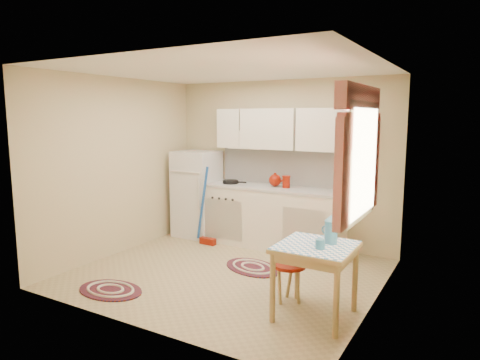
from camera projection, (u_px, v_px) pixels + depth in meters
name	position (u px, v px, depth m)	size (l,w,h in m)	color
room_shell	(247.00, 146.00, 5.27)	(3.64, 3.60, 2.52)	tan
fridge	(197.00, 194.00, 7.01)	(0.65, 0.60, 1.40)	silver
broom	(207.00, 206.00, 6.51)	(0.28, 0.12, 1.20)	#1B51AA
base_cabinets	(269.00, 218.00, 6.46)	(2.25, 0.60, 0.88)	silver
countertop	(269.00, 188.00, 6.39)	(2.27, 0.62, 0.04)	#B3B0AA
frying_pan	(230.00, 182.00, 6.66)	(0.24, 0.24, 0.05)	black
red_kettle	(275.00, 180.00, 6.33)	(0.20, 0.18, 0.20)	maroon
red_canister	(286.00, 182.00, 6.24)	(0.11, 0.11, 0.16)	maroon
table	(315.00, 281.00, 4.17)	(0.72, 0.72, 0.72)	tan
stool	(289.00, 283.00, 4.52)	(0.35, 0.35, 0.42)	maroon
coffee_pot	(331.00, 229.00, 4.15)	(0.15, 0.13, 0.31)	teal
mug	(320.00, 244.00, 3.99)	(0.09, 0.09, 0.10)	teal
rug_center	(253.00, 267.00, 5.56)	(0.84, 0.56, 0.02)	maroon
rug_left	(110.00, 290.00, 4.83)	(0.81, 0.54, 0.02)	maroon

